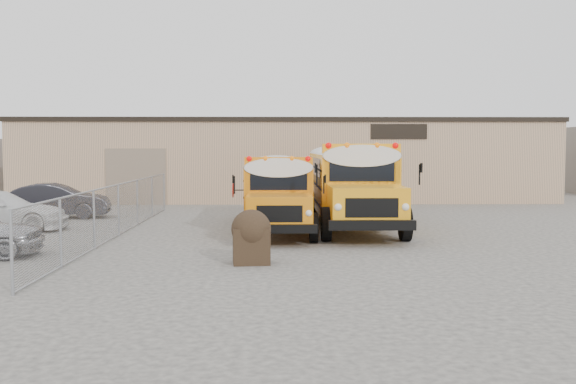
{
  "coord_description": "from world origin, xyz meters",
  "views": [
    {
      "loc": [
        -0.55,
        -19.17,
        3.06
      ],
      "look_at": [
        -0.16,
        1.76,
        1.6
      ],
      "focal_mm": 40.0,
      "sensor_mm": 36.0,
      "label": 1
    }
  ],
  "objects_px": {
    "school_bus_left": "(276,178)",
    "school_bus_right": "(335,171)",
    "tarp_bundle": "(251,236)",
    "car_dark": "(55,201)"
  },
  "relations": [
    {
      "from": "school_bus_left",
      "to": "school_bus_right",
      "type": "relative_size",
      "value": 0.86
    },
    {
      "from": "school_bus_left",
      "to": "tarp_bundle",
      "type": "relative_size",
      "value": 6.64
    },
    {
      "from": "school_bus_left",
      "to": "car_dark",
      "type": "relative_size",
      "value": 2.09
    },
    {
      "from": "school_bus_right",
      "to": "car_dark",
      "type": "distance_m",
      "value": 13.23
    },
    {
      "from": "car_dark",
      "to": "school_bus_left",
      "type": "bearing_deg",
      "value": -83.84
    },
    {
      "from": "school_bus_right",
      "to": "school_bus_left",
      "type": "bearing_deg",
      "value": -147.79
    },
    {
      "from": "school_bus_left",
      "to": "car_dark",
      "type": "distance_m",
      "value": 9.87
    },
    {
      "from": "school_bus_right",
      "to": "car_dark",
      "type": "xyz_separation_m",
      "value": [
        -12.51,
        -4.17,
        -1.12
      ]
    },
    {
      "from": "tarp_bundle",
      "to": "car_dark",
      "type": "xyz_separation_m",
      "value": [
        -8.9,
        11.04,
        0.01
      ]
    },
    {
      "from": "school_bus_right",
      "to": "tarp_bundle",
      "type": "xyz_separation_m",
      "value": [
        -3.61,
        -15.21,
        -1.13
      ]
    }
  ]
}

